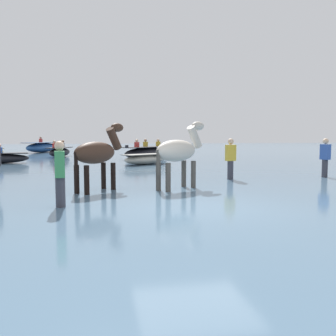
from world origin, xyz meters
TOP-DOWN VIEW (x-y plane):
  - ground_plane at (0.00, 0.00)m, footprint 120.00×120.00m
  - water_surface at (0.00, 10.00)m, footprint 90.00×90.00m
  - horse_lead_pinto at (0.20, 2.57)m, footprint 1.79×1.44m
  - horse_trailing_dark_bay at (-2.01, 2.54)m, footprint 1.55×1.63m
  - boat_far_offshore at (1.05, 15.67)m, footprint 3.75×3.70m
  - boat_mid_outer at (-6.59, 25.78)m, footprint 3.02×4.27m
  - boat_near_port at (0.35, 11.32)m, footprint 2.57×2.08m
  - boat_mid_channel at (-7.01, 13.34)m, footprint 2.99×1.47m
  - boat_distant_east at (-4.52, 18.91)m, footprint 1.70×3.04m
  - person_spectator_far at (-2.78, 0.40)m, footprint 0.23×0.34m
  - person_onlooker_left at (2.40, 4.42)m, footprint 0.35×0.24m
  - person_wading_close at (5.91, 4.40)m, footprint 0.29×0.37m

SIDE VIEW (x-z plane):
  - ground_plane at x=0.00m, z-range 0.00..0.00m
  - water_surface at x=0.00m, z-range 0.00..0.25m
  - boat_near_port at x=0.35m, z-range 0.25..0.78m
  - boat_mid_channel at x=-7.01m, z-range 0.02..1.04m
  - boat_distant_east at x=-4.52m, z-range 0.03..1.14m
  - boat_far_offshore at x=1.05m, z-range 0.02..1.26m
  - boat_mid_outer at x=-6.59m, z-range 0.01..1.34m
  - person_spectator_far at x=-2.78m, z-range 0.05..1.68m
  - person_onlooker_left at x=2.40m, z-range 0.05..1.68m
  - person_wading_close at x=5.91m, z-range 0.05..1.68m
  - horse_trailing_dark_bay at x=-2.01m, z-range 0.19..2.28m
  - horse_lead_pinto at x=0.20m, z-range 0.20..2.34m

